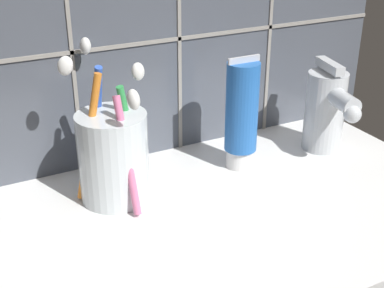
# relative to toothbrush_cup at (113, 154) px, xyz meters

# --- Properties ---
(sink_counter) EXTENTS (0.59, 0.36, 0.02)m
(sink_counter) POSITION_rel_toothbrush_cup_xyz_m (0.12, -0.09, -0.07)
(sink_counter) COLOR white
(sink_counter) RESTS_ON ground
(toothbrush_cup) EXTENTS (0.11, 0.15, 0.19)m
(toothbrush_cup) POSITION_rel_toothbrush_cup_xyz_m (0.00, 0.00, 0.00)
(toothbrush_cup) COLOR silver
(toothbrush_cup) RESTS_ON sink_counter
(toothpaste_tube) EXTENTS (0.05, 0.04, 0.15)m
(toothpaste_tube) POSITION_rel_toothbrush_cup_xyz_m (0.18, -0.00, 0.02)
(toothpaste_tube) COLOR white
(toothpaste_tube) RESTS_ON sink_counter
(sink_faucet) EXTENTS (0.06, 0.11, 0.13)m
(sink_faucet) POSITION_rel_toothbrush_cup_xyz_m (0.31, -0.01, 0.00)
(sink_faucet) COLOR silver
(sink_faucet) RESTS_ON sink_counter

